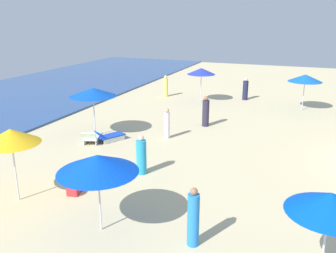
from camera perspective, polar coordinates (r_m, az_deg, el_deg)
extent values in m
cylinder|color=silver|center=(13.05, -22.60, -6.58)|extent=(0.05, 0.05, 2.00)
cone|color=yellow|center=(12.63, -23.24, -1.40)|extent=(1.83, 1.83, 0.48)
cylinder|color=silver|center=(25.10, 20.27, 4.47)|extent=(0.05, 0.05, 1.85)
cone|color=#125AB1|center=(24.89, 20.55, 7.06)|extent=(2.12, 2.12, 0.46)
cone|color=blue|center=(8.31, 23.90, -10.77)|extent=(1.81, 1.81, 0.45)
cylinder|color=silver|center=(25.90, 5.12, 5.95)|extent=(0.05, 0.05, 1.95)
cone|color=#2535B2|center=(25.69, 5.19, 8.56)|extent=(1.95, 1.95, 0.43)
cylinder|color=silver|center=(10.70, -10.54, -11.37)|extent=(0.05, 0.05, 1.80)
cone|color=blue|center=(10.21, -10.89, -5.67)|extent=(2.26, 2.26, 0.50)
cylinder|color=silver|center=(18.86, -11.37, 1.60)|extent=(0.05, 0.05, 2.04)
cone|color=#0D48B3|center=(18.57, -11.59, 5.26)|extent=(2.32, 2.32, 0.42)
cube|color=silver|center=(17.97, -8.33, -2.05)|extent=(1.07, 0.57, 0.23)
cube|color=silver|center=(18.39, -9.24, -1.64)|extent=(1.07, 0.57, 0.23)
cube|color=blue|center=(18.13, -8.81, -1.41)|extent=(1.45, 1.14, 0.06)
cube|color=blue|center=(17.78, -10.46, -1.30)|extent=(0.59, 0.69, 0.37)
cube|color=silver|center=(18.10, -10.72, -1.99)|extent=(1.08, 0.39, 0.25)
cube|color=silver|center=(18.24, -12.48, -1.94)|extent=(1.08, 0.39, 0.25)
cube|color=silver|center=(18.12, -11.63, -1.50)|extent=(1.40, 1.03, 0.06)
cube|color=silver|center=(17.53, -12.15, -1.49)|extent=(0.48, 0.70, 0.42)
cylinder|color=#2D283E|center=(20.25, 5.88, 2.06)|extent=(0.44, 0.44, 1.45)
sphere|color=#9B6045|center=(20.05, 5.95, 4.38)|extent=(0.26, 0.26, 0.26)
cylinder|color=#F1E463|center=(27.61, -0.36, 6.10)|extent=(0.46, 0.46, 1.38)
sphere|color=beige|center=(27.47, -0.36, 7.72)|extent=(0.22, 0.22, 0.22)
cylinder|color=#1F2241|center=(27.10, 11.93, 5.51)|extent=(0.54, 0.54, 1.37)
sphere|color=beige|center=(26.95, 12.03, 7.15)|extent=(0.24, 0.24, 0.24)
cylinder|color=blue|center=(10.00, 3.95, -14.30)|extent=(0.45, 0.45, 1.49)
sphere|color=#93694C|center=(9.59, 4.05, -10.03)|extent=(0.20, 0.20, 0.20)
cylinder|color=#2498CF|center=(14.19, -4.16, -4.77)|extent=(0.52, 0.52, 1.35)
sphere|color=beige|center=(13.91, -4.22, -1.80)|extent=(0.22, 0.22, 0.22)
cylinder|color=silver|center=(18.17, -0.17, 0.17)|extent=(0.31, 0.31, 1.32)
sphere|color=tan|center=(17.96, -0.17, 2.49)|extent=(0.22, 0.22, 0.22)
cube|color=red|center=(13.26, -14.26, -9.40)|extent=(0.64, 0.48, 0.30)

